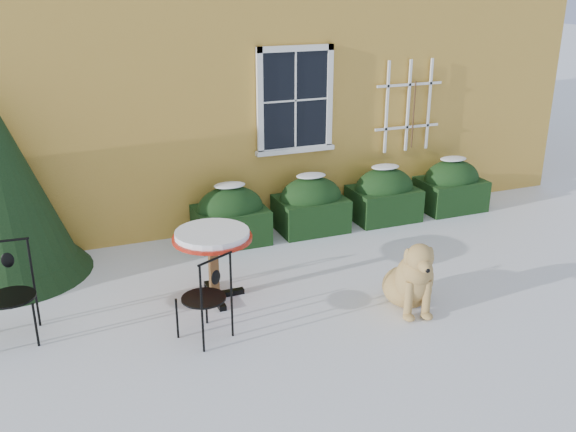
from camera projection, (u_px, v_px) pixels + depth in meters
name	position (u px, v px, depth m)	size (l,w,h in m)	color
ground	(319.00, 315.00, 7.55)	(80.00, 80.00, 0.00)	white
house	(174.00, 5.00, 12.51)	(12.40, 8.40, 6.40)	gold
hedge_row	(348.00, 200.00, 10.20)	(4.95, 0.80, 0.91)	black
bistro_table	(212.00, 243.00, 7.69)	(0.96, 0.96, 0.89)	black
patio_chair_near	(206.00, 297.00, 6.89)	(0.61, 0.60, 1.02)	black
patio_chair_far	(11.00, 292.00, 6.91)	(0.52, 0.52, 1.09)	black
dog	(412.00, 280.00, 7.57)	(0.72, 1.00, 0.94)	tan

